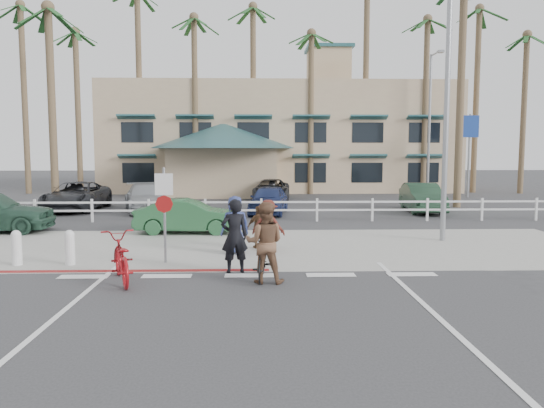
{
  "coord_description": "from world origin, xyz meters",
  "views": [
    {
      "loc": [
        0.17,
        -12.09,
        3.05
      ],
      "look_at": [
        0.64,
        3.25,
        1.5
      ],
      "focal_mm": 35.0,
      "sensor_mm": 36.0,
      "label": 1
    }
  ],
  "objects_px": {
    "bike_red": "(121,258)",
    "bike_black": "(262,259)",
    "car_white_sedan": "(188,216)",
    "sign_post": "(165,210)"
  },
  "relations": [
    {
      "from": "sign_post",
      "to": "car_white_sedan",
      "type": "distance_m",
      "value": 5.28
    },
    {
      "from": "bike_black",
      "to": "car_white_sedan",
      "type": "height_order",
      "value": "car_white_sedan"
    },
    {
      "from": "bike_red",
      "to": "bike_black",
      "type": "bearing_deg",
      "value": 162.52
    },
    {
      "from": "bike_black",
      "to": "car_white_sedan",
      "type": "distance_m",
      "value": 7.63
    },
    {
      "from": "bike_red",
      "to": "car_white_sedan",
      "type": "distance_m",
      "value": 7.36
    },
    {
      "from": "sign_post",
      "to": "car_white_sedan",
      "type": "height_order",
      "value": "sign_post"
    },
    {
      "from": "sign_post",
      "to": "bike_red",
      "type": "bearing_deg",
      "value": -107.46
    },
    {
      "from": "bike_red",
      "to": "sign_post",
      "type": "bearing_deg",
      "value": -128.02
    },
    {
      "from": "sign_post",
      "to": "bike_black",
      "type": "relative_size",
      "value": 1.74
    },
    {
      "from": "bike_black",
      "to": "car_white_sedan",
      "type": "bearing_deg",
      "value": -64.92
    }
  ]
}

